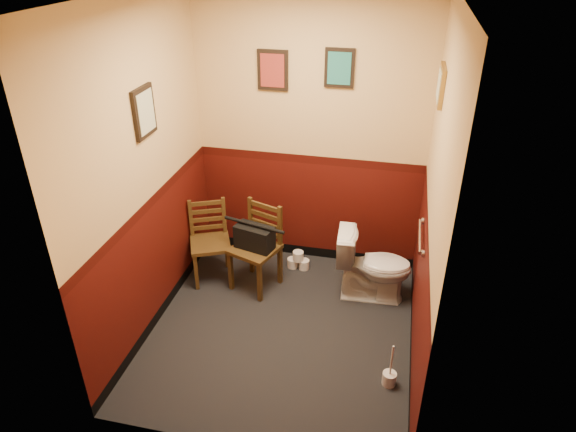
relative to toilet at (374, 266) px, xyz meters
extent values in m
cube|color=black|center=(-0.72, -0.65, -0.34)|extent=(2.20, 2.40, 0.00)
cube|color=#400C08|center=(-0.72, 0.55, 1.01)|extent=(2.20, 0.00, 2.70)
cube|color=#400C08|center=(-0.72, -1.85, 1.01)|extent=(2.20, 0.00, 2.70)
cube|color=#400C08|center=(-1.82, -0.65, 1.01)|extent=(0.00, 2.40, 2.70)
cube|color=#400C08|center=(0.38, -0.65, 1.01)|extent=(0.00, 2.40, 2.70)
cylinder|color=silver|center=(0.35, -0.40, 0.61)|extent=(0.03, 0.50, 0.03)
cylinder|color=silver|center=(0.37, -0.65, 0.61)|extent=(0.02, 0.06, 0.06)
cylinder|color=silver|center=(0.37, -0.15, 0.61)|extent=(0.02, 0.06, 0.06)
cube|color=black|center=(-1.07, 0.53, 1.61)|extent=(0.28, 0.03, 0.36)
cube|color=maroon|center=(-1.07, 0.52, 1.61)|extent=(0.22, 0.01, 0.30)
cube|color=black|center=(-0.47, 0.53, 1.66)|extent=(0.26, 0.03, 0.34)
cube|color=#23736C|center=(-0.47, 0.52, 1.66)|extent=(0.20, 0.01, 0.28)
cube|color=black|center=(-1.80, -0.55, 1.51)|extent=(0.03, 0.30, 0.38)
cube|color=#BAB992|center=(-1.79, -0.55, 1.51)|extent=(0.01, 0.24, 0.31)
cube|color=olive|center=(0.36, -0.05, 1.71)|extent=(0.03, 0.34, 0.28)
cube|color=#BAB992|center=(0.35, -0.05, 1.71)|extent=(0.01, 0.28, 0.22)
imported|color=white|center=(0.00, 0.00, 0.00)|extent=(0.72, 0.43, 0.68)
cylinder|color=silver|center=(0.22, -1.07, -0.29)|extent=(0.11, 0.11, 0.11)
cylinder|color=silver|center=(0.22, -1.07, -0.11)|extent=(0.01, 0.01, 0.30)
cube|color=#543A19|center=(-1.57, -0.05, 0.06)|extent=(0.49, 0.49, 0.04)
cube|color=#543A19|center=(-1.65, -0.26, -0.14)|extent=(0.05, 0.05, 0.40)
cube|color=#543A19|center=(-1.78, 0.03, -0.14)|extent=(0.05, 0.05, 0.40)
cube|color=#543A19|center=(-1.36, -0.13, -0.14)|extent=(0.05, 0.05, 0.40)
cube|color=#543A19|center=(-1.49, 0.16, -0.14)|extent=(0.05, 0.05, 0.40)
cube|color=#543A19|center=(-1.78, 0.03, 0.26)|extent=(0.05, 0.04, 0.40)
cube|color=#543A19|center=(-1.49, 0.16, 0.26)|extent=(0.05, 0.04, 0.40)
cube|color=#543A19|center=(-1.64, 0.10, 0.15)|extent=(0.28, 0.14, 0.04)
cube|color=#543A19|center=(-1.64, 0.10, 0.24)|extent=(0.28, 0.14, 0.04)
cube|color=#543A19|center=(-1.64, 0.10, 0.33)|extent=(0.28, 0.14, 0.04)
cube|color=#543A19|center=(-1.64, 0.10, 0.41)|extent=(0.28, 0.14, 0.04)
cube|color=#543A19|center=(-1.11, -0.09, 0.08)|extent=(0.51, 0.51, 0.04)
cube|color=#543A19|center=(-1.33, -0.19, -0.13)|extent=(0.05, 0.05, 0.42)
cube|color=#543A19|center=(-1.21, 0.13, -0.13)|extent=(0.05, 0.05, 0.42)
cube|color=#543A19|center=(-1.01, -0.30, -0.13)|extent=(0.05, 0.05, 0.42)
cube|color=#543A19|center=(-0.89, 0.01, -0.13)|extent=(0.05, 0.05, 0.42)
cube|color=#543A19|center=(-1.21, 0.14, 0.29)|extent=(0.05, 0.04, 0.42)
cube|color=#543A19|center=(-0.89, 0.02, 0.29)|extent=(0.05, 0.04, 0.42)
cube|color=#543A19|center=(-1.05, 0.08, 0.18)|extent=(0.31, 0.13, 0.04)
cube|color=#543A19|center=(-1.05, 0.08, 0.27)|extent=(0.31, 0.13, 0.04)
cube|color=#543A19|center=(-1.05, 0.08, 0.37)|extent=(0.31, 0.13, 0.04)
cube|color=#543A19|center=(-1.05, 0.08, 0.46)|extent=(0.31, 0.13, 0.04)
cube|color=black|center=(-1.11, -0.09, 0.21)|extent=(0.39, 0.26, 0.22)
cylinder|color=black|center=(-1.11, -0.09, 0.35)|extent=(0.31, 0.11, 0.03)
cylinder|color=silver|center=(-0.83, 0.30, -0.29)|extent=(0.11, 0.11, 0.10)
cylinder|color=silver|center=(-0.71, 0.30, -0.29)|extent=(0.11, 0.11, 0.10)
cylinder|color=silver|center=(-0.77, 0.29, -0.19)|extent=(0.11, 0.11, 0.10)
camera|label=1|loc=(0.09, -3.98, 2.72)|focal=32.00mm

